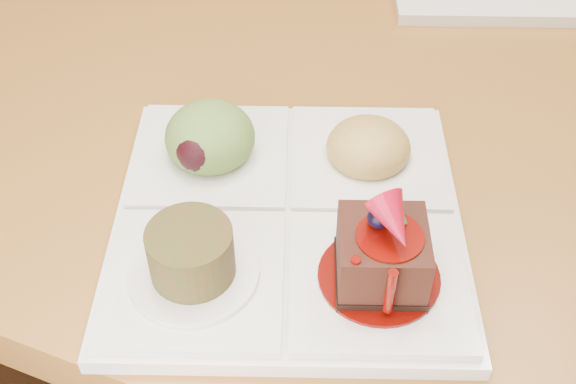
% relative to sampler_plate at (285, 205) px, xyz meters
% --- Properties ---
extents(ground, '(6.00, 6.00, 0.00)m').
position_rel_sampler_plate_xyz_m(ground, '(-0.04, 0.75, -0.77)').
color(ground, '#563118').
extents(sampler_plate, '(0.31, 0.31, 0.09)m').
position_rel_sampler_plate_xyz_m(sampler_plate, '(0.00, 0.00, 0.00)').
color(sampler_plate, silver).
rests_on(sampler_plate, dining_table).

